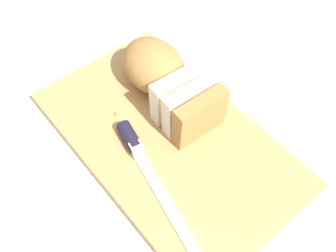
% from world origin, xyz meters
% --- Properties ---
extents(ground_plane, '(3.00, 3.00, 0.00)m').
position_xyz_m(ground_plane, '(0.00, 0.00, 0.00)').
color(ground_plane, beige).
extents(cutting_board, '(0.46, 0.28, 0.02)m').
position_xyz_m(cutting_board, '(0.00, 0.00, 0.01)').
color(cutting_board, tan).
rests_on(cutting_board, ground_plane).
extents(bread_loaf, '(0.22, 0.12, 0.08)m').
position_xyz_m(bread_loaf, '(-0.07, 0.06, 0.06)').
color(bread_loaf, '#A8753D').
rests_on(bread_loaf, cutting_board).
extents(bread_knife, '(0.26, 0.08, 0.02)m').
position_xyz_m(bread_knife, '(-0.00, -0.06, 0.03)').
color(bread_knife, silver).
rests_on(bread_knife, cutting_board).
extents(crumb_near_knife, '(0.01, 0.01, 0.01)m').
position_xyz_m(crumb_near_knife, '(0.02, 0.03, 0.02)').
color(crumb_near_knife, tan).
rests_on(crumb_near_knife, cutting_board).
extents(crumb_near_loaf, '(0.01, 0.01, 0.01)m').
position_xyz_m(crumb_near_loaf, '(-0.09, -0.04, 0.02)').
color(crumb_near_loaf, tan).
rests_on(crumb_near_loaf, cutting_board).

